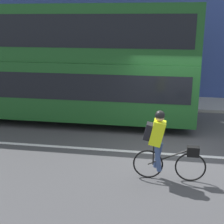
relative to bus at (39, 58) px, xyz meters
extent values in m
plane|color=#424244|center=(4.63, -2.53, -2.18)|extent=(80.00, 80.00, 0.00)
cube|color=silver|center=(4.63, -2.53, -2.17)|extent=(50.00, 0.14, 0.01)
cube|color=gray|center=(4.63, 2.73, -2.12)|extent=(60.00, 2.11, 0.11)
cube|color=#33478C|center=(4.63, 3.93, 1.47)|extent=(60.00, 0.30, 7.30)
cylinder|color=black|center=(3.34, 0.00, -1.69)|extent=(0.98, 0.30, 0.98)
cube|color=#194C1E|center=(0.00, 0.00, -0.93)|extent=(10.77, 2.52, 1.91)
cube|color=black|center=(0.00, 0.00, -0.70)|extent=(10.34, 2.54, 0.84)
cube|color=#194C1E|center=(0.00, 0.00, 0.89)|extent=(10.77, 2.42, 1.74)
cube|color=black|center=(0.00, 0.00, 0.98)|extent=(10.34, 2.44, 0.97)
torus|color=black|center=(5.02, -3.93, -1.83)|extent=(0.68, 0.04, 0.68)
torus|color=black|center=(4.08, -3.93, -1.83)|extent=(0.68, 0.04, 0.68)
cylinder|color=black|center=(4.55, -3.93, -1.61)|extent=(0.95, 0.03, 0.47)
cylinder|color=black|center=(4.19, -3.93, -1.58)|extent=(0.03, 0.03, 0.50)
cube|color=black|center=(5.05, -3.93, -1.45)|extent=(0.26, 0.16, 0.22)
cube|color=#D8EA19|center=(4.26, -3.93, -1.06)|extent=(0.37, 0.32, 0.58)
cube|color=black|center=(4.06, -3.93, -1.04)|extent=(0.21, 0.26, 0.38)
cylinder|color=#384C7A|center=(4.30, -3.84, -1.63)|extent=(0.21, 0.11, 0.61)
cylinder|color=#384C7A|center=(4.30, -4.02, -1.63)|extent=(0.19, 0.11, 0.61)
sphere|color=tan|center=(4.30, -3.93, -0.71)|extent=(0.19, 0.19, 0.19)
sphere|color=black|center=(4.30, -3.93, -0.66)|extent=(0.21, 0.21, 0.21)
cylinder|color=#262628|center=(-2.12, 2.62, -1.60)|extent=(0.45, 0.45, 0.93)
camera|label=1|loc=(4.34, -10.40, 1.32)|focal=50.00mm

